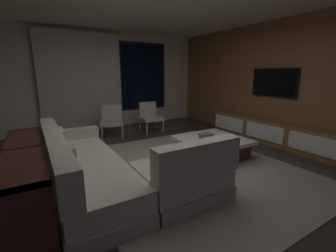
{
  "coord_description": "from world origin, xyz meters",
  "views": [
    {
      "loc": [
        -1.76,
        -2.92,
        1.56
      ],
      "look_at": [
        0.33,
        0.53,
        0.61
      ],
      "focal_mm": 24.12,
      "sensor_mm": 36.0,
      "label": 1
    }
  ],
  "objects_px": {
    "sectional_couch": "(110,171)",
    "accent_chair_near_window": "(150,115)",
    "media_console": "(272,133)",
    "accent_chair_by_curtain": "(112,119)",
    "console_table_behind_couch": "(28,174)",
    "coffee_table": "(212,147)",
    "mounted_tv": "(274,83)",
    "book_stack_on_coffee_table": "(206,136)"
  },
  "relations": [
    {
      "from": "coffee_table",
      "to": "book_stack_on_coffee_table",
      "type": "xyz_separation_m",
      "value": [
        -0.12,
        0.04,
        0.23
      ]
    },
    {
      "from": "book_stack_on_coffee_table",
      "to": "media_console",
      "type": "bearing_deg",
      "value": -3.52
    },
    {
      "from": "mounted_tv",
      "to": "console_table_behind_couch",
      "type": "relative_size",
      "value": 0.52
    },
    {
      "from": "coffee_table",
      "to": "book_stack_on_coffee_table",
      "type": "relative_size",
      "value": 4.71
    },
    {
      "from": "accent_chair_near_window",
      "to": "media_console",
      "type": "distance_m",
      "value": 3.06
    },
    {
      "from": "console_table_behind_couch",
      "to": "sectional_couch",
      "type": "bearing_deg",
      "value": -8.09
    },
    {
      "from": "accent_chair_by_curtain",
      "to": "sectional_couch",
      "type": "bearing_deg",
      "value": -108.31
    },
    {
      "from": "accent_chair_near_window",
      "to": "mounted_tv",
      "type": "xyz_separation_m",
      "value": [
        1.98,
        -2.27,
        0.92
      ]
    },
    {
      "from": "media_console",
      "to": "mounted_tv",
      "type": "xyz_separation_m",
      "value": [
        0.18,
        0.2,
        1.1
      ]
    },
    {
      "from": "book_stack_on_coffee_table",
      "to": "media_console",
      "type": "height_order",
      "value": "media_console"
    },
    {
      "from": "media_console",
      "to": "accent_chair_near_window",
      "type": "bearing_deg",
      "value": 126.14
    },
    {
      "from": "book_stack_on_coffee_table",
      "to": "accent_chair_by_curtain",
      "type": "relative_size",
      "value": 0.32
    },
    {
      "from": "book_stack_on_coffee_table",
      "to": "coffee_table",
      "type": "bearing_deg",
      "value": -18.05
    },
    {
      "from": "sectional_couch",
      "to": "accent_chair_near_window",
      "type": "height_order",
      "value": "sectional_couch"
    },
    {
      "from": "coffee_table",
      "to": "console_table_behind_couch",
      "type": "relative_size",
      "value": 0.55
    },
    {
      "from": "sectional_couch",
      "to": "console_table_behind_couch",
      "type": "relative_size",
      "value": 1.19
    },
    {
      "from": "coffee_table",
      "to": "accent_chair_near_window",
      "type": "bearing_deg",
      "value": 92.34
    },
    {
      "from": "sectional_couch",
      "to": "mounted_tv",
      "type": "distance_m",
      "value": 4.1
    },
    {
      "from": "book_stack_on_coffee_table",
      "to": "media_console",
      "type": "relative_size",
      "value": 0.08
    },
    {
      "from": "book_stack_on_coffee_table",
      "to": "mounted_tv",
      "type": "height_order",
      "value": "mounted_tv"
    },
    {
      "from": "book_stack_on_coffee_table",
      "to": "mounted_tv",
      "type": "relative_size",
      "value": 0.23
    },
    {
      "from": "coffee_table",
      "to": "media_console",
      "type": "bearing_deg",
      "value": -2.43
    },
    {
      "from": "accent_chair_by_curtain",
      "to": "console_table_behind_couch",
      "type": "height_order",
      "value": "accent_chair_by_curtain"
    },
    {
      "from": "coffee_table",
      "to": "mounted_tv",
      "type": "xyz_separation_m",
      "value": [
        1.89,
        0.13,
        1.16
      ]
    },
    {
      "from": "mounted_tv",
      "to": "book_stack_on_coffee_table",
      "type": "bearing_deg",
      "value": -177.56
    },
    {
      "from": "accent_chair_by_curtain",
      "to": "console_table_behind_couch",
      "type": "distance_m",
      "value": 3.15
    },
    {
      "from": "accent_chair_by_curtain",
      "to": "mounted_tv",
      "type": "height_order",
      "value": "mounted_tv"
    },
    {
      "from": "sectional_couch",
      "to": "coffee_table",
      "type": "height_order",
      "value": "sectional_couch"
    },
    {
      "from": "sectional_couch",
      "to": "media_console",
      "type": "relative_size",
      "value": 0.81
    },
    {
      "from": "sectional_couch",
      "to": "media_console",
      "type": "distance_m",
      "value": 3.76
    },
    {
      "from": "coffee_table",
      "to": "book_stack_on_coffee_table",
      "type": "distance_m",
      "value": 0.26
    },
    {
      "from": "accent_chair_near_window",
      "to": "console_table_behind_couch",
      "type": "height_order",
      "value": "accent_chair_near_window"
    },
    {
      "from": "accent_chair_near_window",
      "to": "console_table_behind_couch",
      "type": "relative_size",
      "value": 0.37
    },
    {
      "from": "coffee_table",
      "to": "accent_chair_by_curtain",
      "type": "height_order",
      "value": "accent_chair_by_curtain"
    },
    {
      "from": "media_console",
      "to": "accent_chair_by_curtain",
      "type": "bearing_deg",
      "value": 138.9
    },
    {
      "from": "media_console",
      "to": "book_stack_on_coffee_table",
      "type": "bearing_deg",
      "value": 176.48
    },
    {
      "from": "coffee_table",
      "to": "mounted_tv",
      "type": "height_order",
      "value": "mounted_tv"
    },
    {
      "from": "media_console",
      "to": "console_table_behind_couch",
      "type": "bearing_deg",
      "value": -179.06
    },
    {
      "from": "book_stack_on_coffee_table",
      "to": "console_table_behind_couch",
      "type": "relative_size",
      "value": 0.12
    },
    {
      "from": "media_console",
      "to": "mounted_tv",
      "type": "relative_size",
      "value": 2.84
    },
    {
      "from": "media_console",
      "to": "console_table_behind_couch",
      "type": "xyz_separation_m",
      "value": [
        -4.67,
        -0.08,
        0.17
      ]
    },
    {
      "from": "sectional_couch",
      "to": "accent_chair_by_curtain",
      "type": "bearing_deg",
      "value": 71.69
    }
  ]
}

